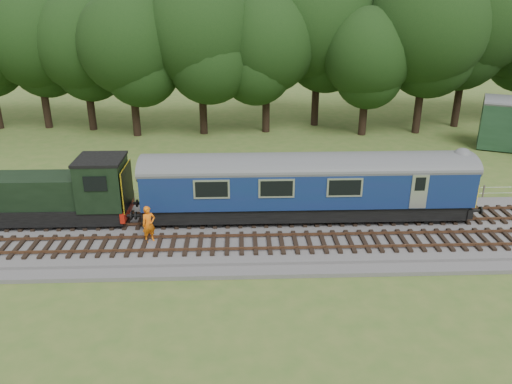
{
  "coord_description": "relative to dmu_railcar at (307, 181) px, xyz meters",
  "views": [
    {
      "loc": [
        -1.46,
        -24.22,
        12.38
      ],
      "look_at": [
        -0.54,
        1.4,
        2.0
      ],
      "focal_mm": 35.0,
      "sensor_mm": 36.0,
      "label": 1
    }
  ],
  "objects": [
    {
      "name": "shunter_loco",
      "position": [
        -13.93,
        0.0,
        -0.63
      ],
      "size": [
        8.91,
        2.6,
        3.38
      ],
      "color": "black",
      "rests_on": "ground"
    },
    {
      "name": "worker",
      "position": [
        -8.41,
        -2.49,
        -1.29
      ],
      "size": [
        0.84,
        0.76,
        1.93
      ],
      "primitive_type": "imported",
      "rotation": [
        0.0,
        0.0,
        0.55
      ],
      "color": "orange",
      "rests_on": "ballast"
    },
    {
      "name": "dmu_railcar",
      "position": [
        0.0,
        0.0,
        0.0
      ],
      "size": [
        18.05,
        2.86,
        3.88
      ],
      "color": "black",
      "rests_on": "ground"
    },
    {
      "name": "tree_line",
      "position": [
        -2.3,
        20.6,
        -2.61
      ],
      "size": [
        70.0,
        8.0,
        18.0
      ],
      "primitive_type": null,
      "color": "black",
      "rests_on": "ground"
    },
    {
      "name": "track_south",
      "position": [
        -2.3,
        -3.0,
        -2.19
      ],
      "size": [
        67.2,
        2.4,
        0.21
      ],
      "color": "black",
      "rests_on": "ballast"
    },
    {
      "name": "ground",
      "position": [
        -2.3,
        -1.4,
        -2.61
      ],
      "size": [
        120.0,
        120.0,
        0.0
      ],
      "primitive_type": "plane",
      "color": "#426525",
      "rests_on": "ground"
    },
    {
      "name": "fence",
      "position": [
        -2.3,
        3.1,
        -2.61
      ],
      "size": [
        64.0,
        0.12,
        1.0
      ],
      "primitive_type": null,
      "color": "#6B6054",
      "rests_on": "ground"
    },
    {
      "name": "track_north",
      "position": [
        -2.3,
        -0.0,
        -2.19
      ],
      "size": [
        67.2,
        2.4,
        0.21
      ],
      "color": "black",
      "rests_on": "ballast"
    },
    {
      "name": "ballast",
      "position": [
        -2.3,
        -1.4,
        -2.43
      ],
      "size": [
        70.0,
        7.0,
        0.35
      ],
      "primitive_type": "cube",
      "color": "#4C4C4F",
      "rests_on": "ground"
    }
  ]
}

